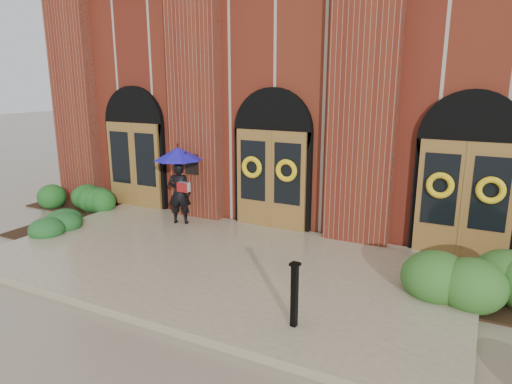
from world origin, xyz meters
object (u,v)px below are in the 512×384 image
Objects in this scene: man_with_umbrella at (179,171)px; metal_post at (294,293)px; hedge_wall_left at (76,196)px; hedge_wall_right at (506,283)px.

man_with_umbrella is 5.92m from metal_post.
man_with_umbrella is 1.94× the size of metal_post.
man_with_umbrella is at bearing -2.48° from hedge_wall_left.
hedge_wall_right is at bearing 152.78° from man_with_umbrella.
hedge_wall_left is 11.80m from hedge_wall_right.
hedge_wall_left is (-4.11, 0.18, -1.22)m from man_with_umbrella.
hedge_wall_right is (2.93, 2.57, -0.27)m from metal_post.
hedge_wall_right is (11.75, -1.09, 0.08)m from hedge_wall_left.
metal_post is at bearing -138.76° from hedge_wall_right.
metal_post is 9.55m from hedge_wall_left.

